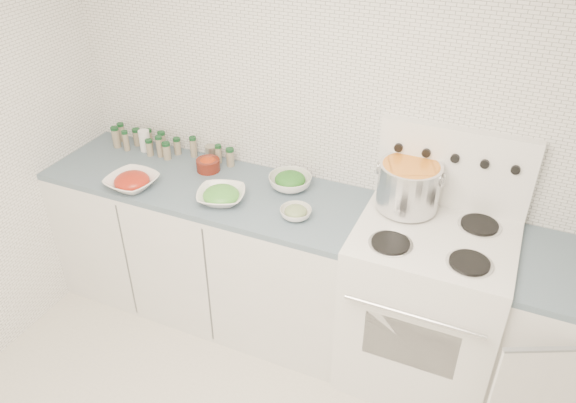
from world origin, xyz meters
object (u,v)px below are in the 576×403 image
Objects in this scene: stove at (424,301)px; stock_pot at (409,184)px; bowl_tomato at (132,181)px; bowl_snowpea at (221,195)px.

stove is 4.07× the size of stock_pot.
stove is 1.70m from bowl_tomato.
stock_pot is 1.49m from bowl_tomato.
bowl_tomato is at bearing -166.18° from stock_pot.
stove is 1.20m from bowl_snowpea.
stock_pot reaches higher than bowl_tomato.
stove reaches higher than bowl_tomato.
bowl_tomato is 0.53m from bowl_snowpea.
stove is 4.64× the size of bowl_tomato.
stove is at bearing 6.85° from bowl_tomato.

